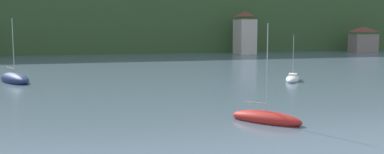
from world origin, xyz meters
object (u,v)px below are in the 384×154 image
(shore_building_eastcentral, at_px, (363,40))
(shore_building_central, at_px, (245,33))
(sailboat_far_3, at_px, (293,79))
(sailboat_mid_1, at_px, (266,119))
(sailboat_far_4, at_px, (15,79))

(shore_building_eastcentral, bearing_deg, shore_building_central, 178.42)
(shore_building_central, xyz_separation_m, shore_building_eastcentral, (29.25, -0.81, -1.60))
(shore_building_central, height_order, sailboat_far_3, shore_building_central)
(shore_building_eastcentral, xyz_separation_m, sailboat_mid_1, (-54.19, -63.74, -2.64))
(shore_building_eastcentral, distance_m, sailboat_mid_1, 83.71)
(sailboat_mid_1, bearing_deg, sailboat_far_4, 175.60)
(shore_building_eastcentral, distance_m, sailboat_far_4, 81.21)
(shore_building_central, bearing_deg, shore_building_eastcentral, -1.58)
(sailboat_mid_1, height_order, sailboat_far_3, sailboat_mid_1)
(shore_building_central, bearing_deg, sailboat_far_4, -136.86)
(shore_building_eastcentral, height_order, sailboat_mid_1, sailboat_mid_1)
(sailboat_far_3, xyz_separation_m, sailboat_far_4, (-28.69, 7.00, 0.07))
(shore_building_eastcentral, bearing_deg, sailboat_far_4, -151.55)
(sailboat_far_3, relative_size, sailboat_far_4, 0.74)
(sailboat_mid_1, bearing_deg, shore_building_central, 120.07)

